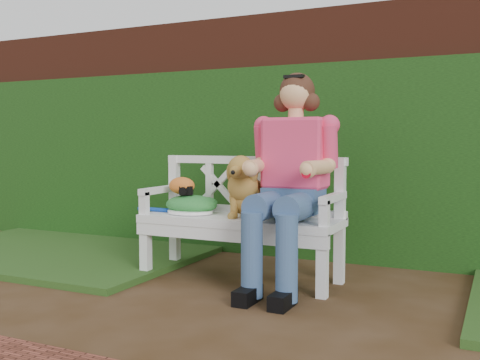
% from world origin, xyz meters
% --- Properties ---
extents(ground, '(60.00, 60.00, 0.00)m').
position_xyz_m(ground, '(0.00, 0.00, 0.00)').
color(ground, '#37220E').
extents(brick_wall, '(10.00, 0.30, 2.20)m').
position_xyz_m(brick_wall, '(0.00, 1.90, 1.10)').
color(brick_wall, '#5B2618').
rests_on(brick_wall, ground).
extents(ivy_hedge, '(10.00, 0.18, 1.70)m').
position_xyz_m(ivy_hedge, '(0.00, 1.68, 0.85)').
color(ivy_hedge, '#215717').
rests_on(ivy_hedge, ground).
extents(grass_left, '(2.60, 2.00, 0.05)m').
position_xyz_m(grass_left, '(-2.40, 0.90, 0.03)').
color(grass_left, black).
rests_on(grass_left, ground).
extents(garden_bench, '(1.60, 0.66, 0.48)m').
position_xyz_m(garden_bench, '(-0.49, 0.70, 0.24)').
color(garden_bench, white).
rests_on(garden_bench, ground).
extents(seated_woman, '(0.95, 1.07, 1.55)m').
position_xyz_m(seated_woman, '(-0.07, 0.68, 0.78)').
color(seated_woman, '#E63368').
rests_on(seated_woman, ground).
extents(dog, '(0.35, 0.45, 0.46)m').
position_xyz_m(dog, '(-0.43, 0.69, 0.71)').
color(dog, olive).
rests_on(dog, garden_bench).
extents(tennis_racket, '(0.71, 0.35, 0.03)m').
position_xyz_m(tennis_racket, '(-0.93, 0.65, 0.50)').
color(tennis_racket, white).
rests_on(tennis_racket, garden_bench).
extents(green_bag, '(0.51, 0.46, 0.14)m').
position_xyz_m(green_bag, '(-0.92, 0.71, 0.55)').
color(green_bag, '#2F872F').
rests_on(green_bag, garden_bench).
extents(camera_item, '(0.13, 0.11, 0.07)m').
position_xyz_m(camera_item, '(-0.94, 0.68, 0.66)').
color(camera_item, black).
rests_on(camera_item, green_bag).
extents(baseball_glove, '(0.24, 0.20, 0.14)m').
position_xyz_m(baseball_glove, '(-1.00, 0.70, 0.69)').
color(baseball_glove, orange).
rests_on(baseball_glove, green_bag).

